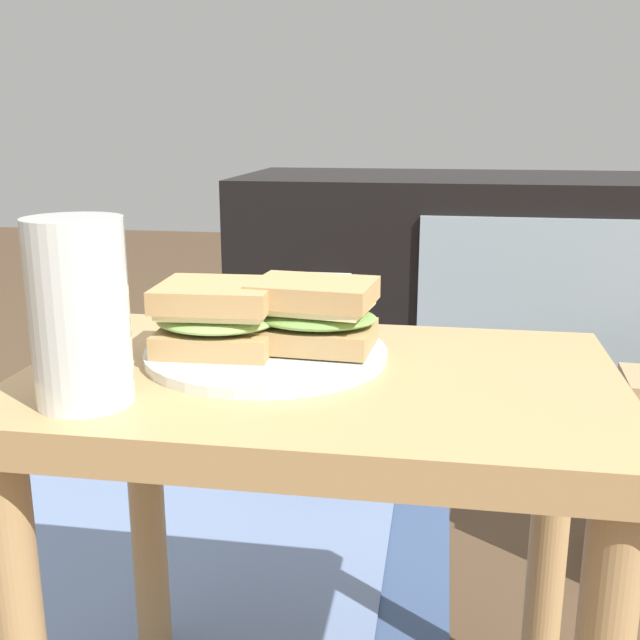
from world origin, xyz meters
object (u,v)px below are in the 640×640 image
sandwich_front (217,317)px  beer_glass (80,317)px  sandwich_back (314,314)px  plate (266,353)px  tv_cabinet (467,312)px

sandwich_front → beer_glass: bearing=-118.8°
sandwich_front → sandwich_back: 0.09m
sandwich_front → beer_glass: 0.16m
plate → beer_glass: beer_glass is taller
plate → beer_glass: size_ratio=1.55×
tv_cabinet → sandwich_front: size_ratio=7.69×
sandwich_front → beer_glass: beer_glass is taller
beer_glass → tv_cabinet: bearing=71.9°
sandwich_back → beer_glass: size_ratio=0.85×
plate → beer_glass: (-0.12, -0.14, 0.07)m
plate → sandwich_back: size_ratio=1.83×
sandwich_back → beer_glass: 0.23m
tv_cabinet → beer_glass: beer_glass is taller
tv_cabinet → sandwich_back: size_ratio=7.30×
plate → sandwich_front: 0.06m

